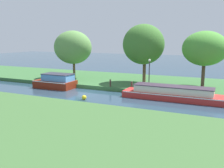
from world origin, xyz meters
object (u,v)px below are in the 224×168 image
object	(u,v)px
willow_tree_centre	(143,44)
channel_buoy	(84,97)
maroon_narrowboat	(56,82)
mooring_post_far	(132,85)
willow_tree_right	(205,49)
lamp_post	(149,70)
red_barge	(181,94)
mooring_post_near	(110,83)
willow_tree_left	(73,47)

from	to	relation	value
willow_tree_centre	channel_buoy	world-z (taller)	willow_tree_centre
maroon_narrowboat	mooring_post_far	bearing A→B (deg)	8.37
willow_tree_right	lamp_post	world-z (taller)	willow_tree_right
red_barge	channel_buoy	distance (m)	8.16
red_barge	lamp_post	world-z (taller)	lamp_post
mooring_post_far	maroon_narrowboat	bearing A→B (deg)	-171.63
willow_tree_right	mooring_post_near	xyz separation A→B (m)	(-8.38, -3.59, -3.41)
lamp_post	mooring_post_far	size ratio (longest dim) A/B	4.25
mooring_post_far	channel_buoy	bearing A→B (deg)	-120.96
mooring_post_near	maroon_narrowboat	bearing A→B (deg)	-168.39
maroon_narrowboat	mooring_post_near	size ratio (longest dim) A/B	5.93
willow_tree_centre	channel_buoy	distance (m)	9.38
willow_tree_left	lamp_post	world-z (taller)	willow_tree_left
maroon_narrowboat	mooring_post_far	xyz separation A→B (m)	(8.01, 1.18, 0.07)
willow_tree_left	channel_buoy	world-z (taller)	willow_tree_left
maroon_narrowboat	lamp_post	size ratio (longest dim) A/B	1.51
maroon_narrowboat	willow_tree_left	bearing A→B (deg)	99.23
maroon_narrowboat	lamp_post	xyz separation A→B (m)	(9.44, 2.10, 1.51)
lamp_post	mooring_post_far	distance (m)	2.23
willow_tree_left	willow_tree_centre	xyz separation A→B (m)	(8.70, 0.28, 0.43)
red_barge	channel_buoy	world-z (taller)	red_barge
willow_tree_right	mooring_post_far	bearing A→B (deg)	-149.55
channel_buoy	willow_tree_right	bearing A→B (deg)	42.47
mooring_post_near	mooring_post_far	xyz separation A→B (m)	(2.27, 0.00, -0.03)
red_barge	mooring_post_near	size ratio (longest dim) A/B	14.51
red_barge	willow_tree_centre	bearing A→B (deg)	136.10
mooring_post_near	channel_buoy	world-z (taller)	mooring_post_near
mooring_post_far	red_barge	bearing A→B (deg)	-13.75
willow_tree_left	mooring_post_near	world-z (taller)	willow_tree_left
willow_tree_centre	mooring_post_near	bearing A→B (deg)	-122.97
willow_tree_right	mooring_post_far	xyz separation A→B (m)	(-6.11, -3.59, -3.44)
willow_tree_left	channel_buoy	bearing A→B (deg)	-51.52
mooring_post_near	channel_buoy	xyz separation A→B (m)	(-0.39, -4.44, -0.56)
willow_tree_centre	channel_buoy	size ratio (longest dim) A/B	15.56
willow_tree_left	willow_tree_centre	size ratio (longest dim) A/B	0.91
mooring_post_near	lamp_post	bearing A→B (deg)	13.99
red_barge	channel_buoy	xyz separation A→B (m)	(-7.48, -3.26, -0.29)
maroon_narrowboat	mooring_post_far	size ratio (longest dim) A/B	6.42
willow_tree_right	channel_buoy	bearing A→B (deg)	-137.53
red_barge	mooring_post_far	bearing A→B (deg)	166.25
willow_tree_left	mooring_post_far	size ratio (longest dim) A/B	8.59
lamp_post	mooring_post_far	bearing A→B (deg)	-147.13
willow_tree_centre	willow_tree_right	xyz separation A→B (m)	(6.13, 0.11, -0.34)
maroon_narrowboat	willow_tree_right	xyz separation A→B (m)	(14.12, 4.77, 3.50)
willow_tree_left	mooring_post_near	bearing A→B (deg)	-26.34
lamp_post	mooring_post_near	bearing A→B (deg)	-166.01
lamp_post	mooring_post_near	world-z (taller)	lamp_post
willow_tree_right	willow_tree_centre	bearing A→B (deg)	-178.94
willow_tree_left	red_barge	bearing A→B (deg)	-17.89
maroon_narrowboat	willow_tree_right	bearing A→B (deg)	18.66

